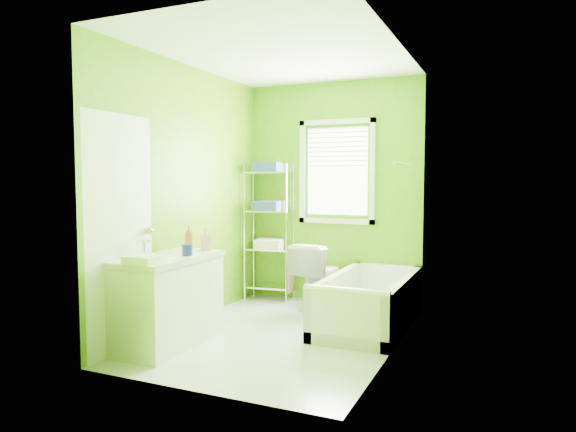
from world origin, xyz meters
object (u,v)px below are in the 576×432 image
at_px(toilet, 319,275).
at_px(vanity, 168,298).
at_px(bathtub, 369,309).
at_px(wire_shelf_unit, 271,216).

distance_m(toilet, vanity, 1.95).
xyz_separation_m(bathtub, toilet, (-0.72, 0.52, 0.20)).
relative_size(bathtub, vanity, 1.55).
height_order(vanity, wire_shelf_unit, wire_shelf_unit).
xyz_separation_m(toilet, wire_shelf_unit, (-0.68, 0.16, 0.64)).
bearing_deg(wire_shelf_unit, toilet, -13.09).
xyz_separation_m(toilet, vanity, (-0.74, -1.81, 0.05)).
height_order(bathtub, toilet, toilet).
bearing_deg(toilet, bathtub, 150.46).
relative_size(bathtub, toilet, 2.21).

